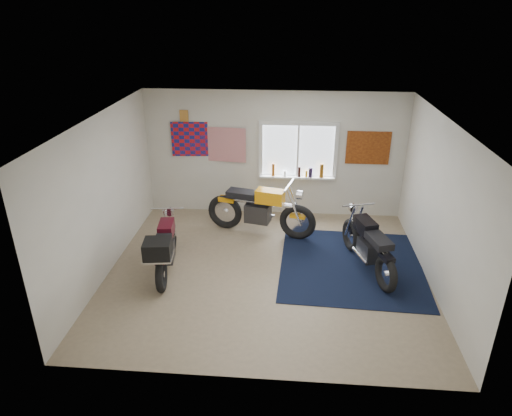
# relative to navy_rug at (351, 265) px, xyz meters

# --- Properties ---
(ground) EXTENTS (5.50, 5.50, 0.00)m
(ground) POSITION_rel_navy_rug_xyz_m (-1.50, -0.33, -0.01)
(ground) COLOR #9E896B
(ground) RESTS_ON ground
(room_shell) EXTENTS (5.50, 5.50, 5.50)m
(room_shell) POSITION_rel_navy_rug_xyz_m (-1.50, -0.33, 1.63)
(room_shell) COLOR white
(room_shell) RESTS_ON ground
(navy_rug) EXTENTS (2.60, 2.70, 0.01)m
(navy_rug) POSITION_rel_navy_rug_xyz_m (0.00, 0.00, 0.00)
(navy_rug) COLOR black
(navy_rug) RESTS_ON ground
(window_assembly) EXTENTS (1.66, 0.17, 1.26)m
(window_assembly) POSITION_rel_navy_rug_xyz_m (-1.00, 2.14, 1.36)
(window_assembly) COLOR white
(window_assembly) RESTS_ON room_shell
(oil_bottles) EXTENTS (1.11, 0.09, 0.30)m
(oil_bottles) POSITION_rel_navy_rug_xyz_m (-0.86, 2.07, 1.02)
(oil_bottles) COLOR #974F16
(oil_bottles) RESTS_ON window_assembly
(flag_display) EXTENTS (1.60, 0.10, 1.17)m
(flag_display) POSITION_rel_navy_rug_xyz_m (-3.40, 2.15, 2.14)
(flag_display) COLOR red
(flag_display) RESTS_ON room_shell
(triumph_poster) EXTENTS (0.90, 0.03, 0.70)m
(triumph_poster) POSITION_rel_navy_rug_xyz_m (0.45, 2.15, 1.54)
(triumph_poster) COLOR #A54C14
(triumph_poster) RESTS_ON room_shell
(yellow_triumph) EXTENTS (2.24, 0.80, 1.15)m
(yellow_triumph) POSITION_rel_navy_rug_xyz_m (-1.72, 1.13, 0.50)
(yellow_triumph) COLOR black
(yellow_triumph) RESTS_ON ground
(black_chrome_bike) EXTENTS (0.82, 1.96, 1.03)m
(black_chrome_bike) POSITION_rel_navy_rug_xyz_m (0.25, -0.07, 0.45)
(black_chrome_bike) COLOR black
(black_chrome_bike) RESTS_ON navy_rug
(maroon_tourer) EXTENTS (0.68, 1.92, 0.97)m
(maroon_tourer) POSITION_rel_navy_rug_xyz_m (-3.23, -0.53, 0.50)
(maroon_tourer) COLOR black
(maroon_tourer) RESTS_ON ground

